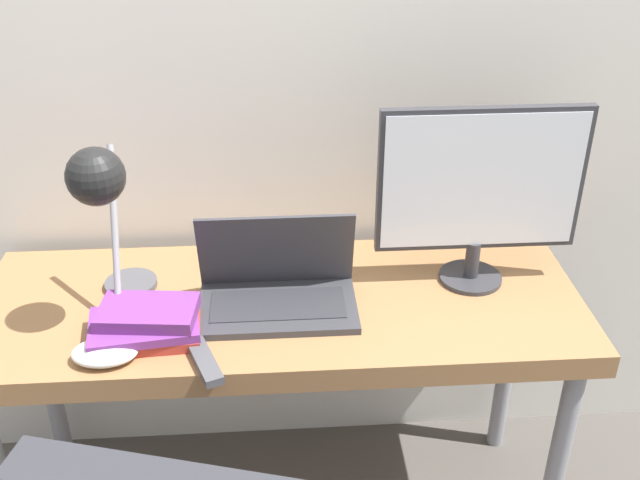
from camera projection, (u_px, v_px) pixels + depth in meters
name	position (u px, v px, depth m)	size (l,w,h in m)	color
wall_back	(272.00, 35.00, 1.86)	(8.00, 0.05, 2.60)	silver
desk	(281.00, 324.00, 1.88)	(1.48, 0.55, 0.74)	#996B42
laptop	(277.00, 288.00, 1.80)	(0.38, 0.22, 0.23)	#38383D
monitor	(480.00, 188.00, 1.79)	(0.50, 0.16, 0.46)	#333338
desk_lamp	(101.00, 194.00, 1.59)	(0.13, 0.30, 0.45)	#4C4C51
book_stack	(148.00, 323.00, 1.69)	(0.26, 0.19, 0.08)	#B2382D
tv_remote	(205.00, 361.00, 1.62)	(0.09, 0.16, 0.02)	#4C4C51
game_controller	(105.00, 352.00, 1.63)	(0.14, 0.10, 0.04)	white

